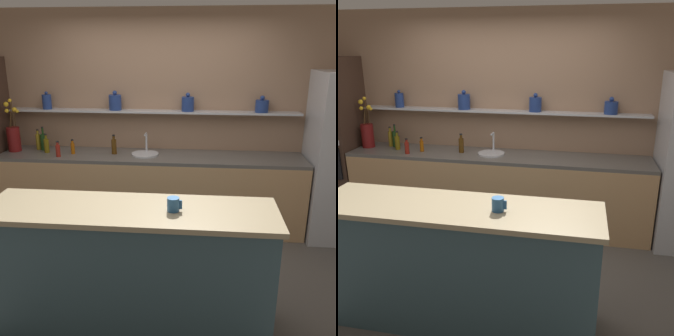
{
  "view_description": "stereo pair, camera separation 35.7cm",
  "coord_description": "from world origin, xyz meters",
  "views": [
    {
      "loc": [
        0.53,
        -3.04,
        2.15
      ],
      "look_at": [
        0.21,
        0.35,
        1.05
      ],
      "focal_mm": 40.0,
      "sensor_mm": 36.0,
      "label": 1
    },
    {
      "loc": [
        0.88,
        -2.99,
        2.15
      ],
      "look_at": [
        0.21,
        0.35,
        1.05
      ],
      "focal_mm": 40.0,
      "sensor_mm": 36.0,
      "label": 2
    }
  ],
  "objects": [
    {
      "name": "bottle_wine_3",
      "position": [
        -1.45,
        1.34,
        1.03
      ],
      "size": [
        0.08,
        0.08,
        0.3
      ],
      "color": "#193814",
      "rests_on": "back_counter_unit"
    },
    {
      "name": "bottle_sauce_1",
      "position": [
        -1.03,
        1.2,
        1.0
      ],
      "size": [
        0.05,
        0.05,
        0.18
      ],
      "color": "#9E4C0A",
      "rests_on": "back_counter_unit"
    },
    {
      "name": "sink_fixture",
      "position": [
        -0.16,
        1.25,
        0.94
      ],
      "size": [
        0.32,
        0.32,
        0.25
      ],
      "color": "#B7B7BC",
      "rests_on": "back_counter_unit"
    },
    {
      "name": "island_counter",
      "position": [
        0.0,
        -0.54,
        0.51
      ],
      "size": [
        2.2,
        0.61,
        1.02
      ],
      "color": "#334C56",
      "rests_on": "ground_plane"
    },
    {
      "name": "coffee_mug",
      "position": [
        0.33,
        -0.56,
        1.07
      ],
      "size": [
        0.11,
        0.09,
        0.1
      ],
      "color": "#235184",
      "rests_on": "island_counter"
    },
    {
      "name": "flower_vase",
      "position": [
        -1.8,
        1.27,
        1.11
      ],
      "size": [
        0.17,
        0.16,
        0.64
      ],
      "color": "maroon",
      "rests_on": "back_counter_unit"
    },
    {
      "name": "bottle_sauce_5",
      "position": [
        -1.16,
        1.07,
        1.0
      ],
      "size": [
        0.05,
        0.05,
        0.19
      ],
      "color": "maroon",
      "rests_on": "back_counter_unit"
    },
    {
      "name": "bottle_oil_4",
      "position": [
        -1.53,
        1.36,
        1.03
      ],
      "size": [
        0.06,
        0.06,
        0.26
      ],
      "color": "olive",
      "rests_on": "back_counter_unit"
    },
    {
      "name": "bottle_spirit_0",
      "position": [
        -0.53,
        1.25,
        1.02
      ],
      "size": [
        0.06,
        0.06,
        0.24
      ],
      "color": "#4C2D0C",
      "rests_on": "back_counter_unit"
    },
    {
      "name": "bottle_oil_2",
      "position": [
        -1.37,
        1.23,
        1.01
      ],
      "size": [
        0.06,
        0.06,
        0.23
      ],
      "color": "brown",
      "rests_on": "back_counter_unit"
    },
    {
      "name": "back_wall_unit",
      "position": [
        -0.0,
        1.6,
        1.3
      ],
      "size": [
        5.2,
        0.28,
        2.6
      ],
      "color": "#937056",
      "rests_on": "ground_plane"
    },
    {
      "name": "back_counter_unit",
      "position": [
        -0.09,
        1.24,
        0.46
      ],
      "size": [
        3.64,
        0.62,
        0.92
      ],
      "color": "tan",
      "rests_on": "ground_plane"
    },
    {
      "name": "ground_plane",
      "position": [
        0.0,
        0.0,
        0.0
      ],
      "size": [
        12.0,
        12.0,
        0.0
      ],
      "primitive_type": "plane",
      "color": "#4C4742"
    }
  ]
}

